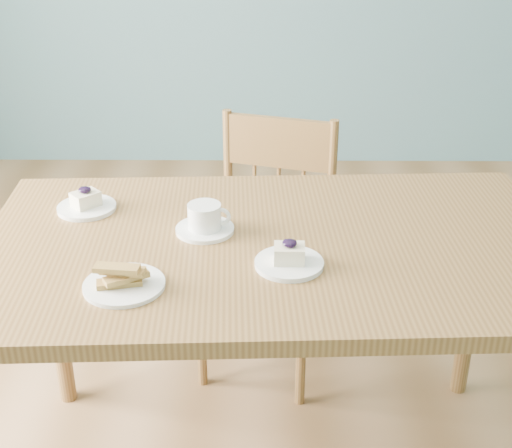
# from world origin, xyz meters

# --- Properties ---
(room) EXTENTS (5.01, 5.01, 2.71)m
(room) POSITION_xyz_m (0.00, 0.00, 1.35)
(room) COLOR #A1744B
(room) RESTS_ON ground
(dining_table) EXTENTS (1.53, 0.92, 0.80)m
(dining_table) POSITION_xyz_m (-0.34, -0.07, 0.72)
(dining_table) COLOR olive
(dining_table) RESTS_ON ground
(dining_chair) EXTENTS (0.51, 0.50, 0.91)m
(dining_chair) POSITION_xyz_m (-0.35, 0.50, 0.46)
(dining_chair) COLOR olive
(dining_chair) RESTS_ON ground
(cheesecake_plate_near) EXTENTS (0.17, 0.17, 0.07)m
(cheesecake_plate_near) POSITION_xyz_m (-0.31, -0.20, 0.82)
(cheesecake_plate_near) COLOR white
(cheesecake_plate_near) RESTS_ON dining_table
(cheesecake_plate_far) EXTENTS (0.16, 0.16, 0.07)m
(cheesecake_plate_far) POSITION_xyz_m (-0.86, 0.11, 0.82)
(cheesecake_plate_far) COLOR white
(cheesecake_plate_far) RESTS_ON dining_table
(coffee_cup) EXTENTS (0.15, 0.15, 0.08)m
(coffee_cup) POSITION_xyz_m (-0.52, -0.02, 0.84)
(coffee_cup) COLOR white
(coffee_cup) RESTS_ON dining_table
(biscotti_plate) EXTENTS (0.19, 0.19, 0.06)m
(biscotti_plate) POSITION_xyz_m (-0.69, -0.30, 0.82)
(biscotti_plate) COLOR white
(biscotti_plate) RESTS_ON dining_table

